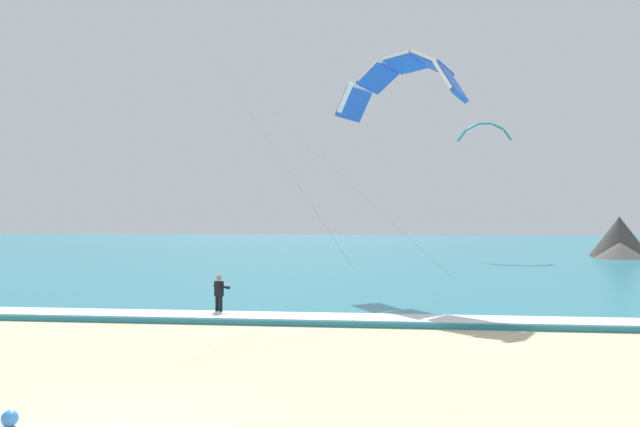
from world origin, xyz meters
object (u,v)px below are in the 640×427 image
kitesurfer (219,294)px  beach_ball (10,418)px  kite_primary (401,78)px  surfboard (219,317)px  kite_distant (484,130)px

kitesurfer → beach_ball: bearing=-91.7°
kite_primary → surfboard: bearing=-134.2°
beach_ball → kite_primary: bearing=69.3°
kite_distant → beach_ball: kite_distant is taller
surfboard → kite_distant: kite_distant is taller
kite_primary → beach_ball: 24.51m
kitesurfer → kite_distant: kite_distant is taller
kite_distant → beach_ball: (-16.27, -49.09, -12.32)m
surfboard → beach_ball: (-0.39, -12.94, 0.13)m
surfboard → kite_distant: size_ratio=0.27×
kite_distant → kitesurfer: bearing=-113.7°
kite_distant → beach_ball: bearing=-108.3°
kite_primary → beach_ball: size_ratio=35.30×
beach_ball → surfboard: bearing=88.3°
kite_distant → surfboard: bearing=-113.7°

